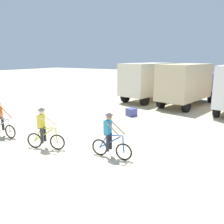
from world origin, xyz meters
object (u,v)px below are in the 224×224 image
at_px(box_truck_cream_rv, 150,80).
at_px(cyclist_near_camera, 110,137).
at_px(box_truck_tan_camper, 188,83).
at_px(cyclist_cowboy_hat, 44,130).
at_px(supply_crate, 131,112).
at_px(cyclist_orange_shirt, 1,120).

distance_m(box_truck_cream_rv, cyclist_near_camera, 13.04).
relative_size(box_truck_cream_rv, box_truck_tan_camper, 1.00).
bearing_deg(cyclist_near_camera, box_truck_tan_camper, 90.56).
bearing_deg(box_truck_cream_rv, box_truck_tan_camper, -10.30).
distance_m(cyclist_cowboy_hat, cyclist_near_camera, 2.96).
xyz_separation_m(box_truck_tan_camper, cyclist_near_camera, (0.12, -11.85, -1.03)).
distance_m(box_truck_tan_camper, cyclist_near_camera, 11.90).
bearing_deg(supply_crate, box_truck_cream_rv, 101.86).
bearing_deg(cyclist_orange_shirt, box_truck_cream_rv, 80.28).
relative_size(box_truck_cream_rv, supply_crate, 12.26).
height_order(box_truck_cream_rv, box_truck_tan_camper, same).
height_order(box_truck_tan_camper, cyclist_orange_shirt, box_truck_tan_camper).
distance_m(box_truck_cream_rv, supply_crate, 6.47).
relative_size(box_truck_cream_rv, cyclist_orange_shirt, 3.88).
relative_size(cyclist_near_camera, supply_crate, 3.16).
bearing_deg(box_truck_cream_rv, cyclist_near_camera, -73.84).
relative_size(cyclist_orange_shirt, cyclist_near_camera, 1.00).
xyz_separation_m(cyclist_near_camera, supply_crate, (-2.33, 6.36, -0.59)).
relative_size(box_truck_tan_camper, cyclist_near_camera, 3.87).
bearing_deg(cyclist_cowboy_hat, cyclist_orange_shirt, -179.59).
xyz_separation_m(box_truck_cream_rv, box_truck_tan_camper, (3.50, -0.64, 0.00)).
height_order(cyclist_cowboy_hat, supply_crate, cyclist_cowboy_hat).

